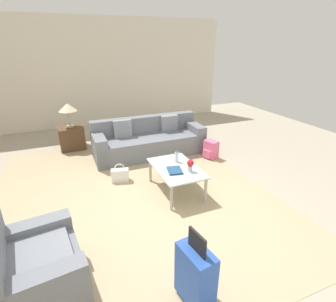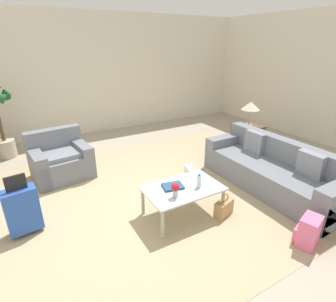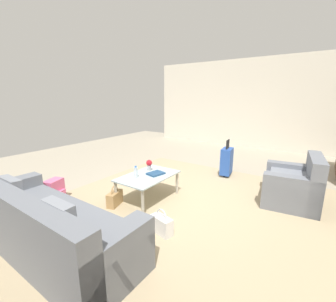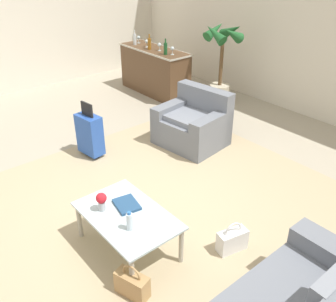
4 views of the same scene
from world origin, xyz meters
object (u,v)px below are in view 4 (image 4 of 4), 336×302
wine_bottle_green (165,48)px  handbag_white (232,240)px  wine_bottle_clear (135,39)px  potted_palm (221,61)px  coffee_table_book (127,204)px  suitcase_blue (90,134)px  armchair (194,125)px  wine_glass_rightmost (172,49)px  water_bottle (130,221)px  bar_console (155,70)px  handbag_tan (132,284)px  coffee_table (127,219)px  flower_vase (102,200)px  wine_glass_left_of_centre (147,42)px  wine_glass_leftmost (139,38)px  wine_glass_right_of_centre (159,45)px  wine_bottle_amber (149,43)px

wine_bottle_green → handbag_white: bearing=-30.3°
wine_bottle_clear → potted_palm: (1.82, 0.71, -0.20)m
coffee_table_book → suitcase_blue: bearing=172.9°
armchair → suitcase_blue: size_ratio=1.27×
coffee_table_book → wine_bottle_green: (-2.89, 2.91, 0.59)m
wine_glass_rightmost → wine_bottle_green: bearing=-131.7°
water_bottle → bar_console: size_ratio=0.12×
armchair → handbag_tan: 3.08m
wine_bottle_clear → wine_bottle_green: 1.01m
bar_console → suitcase_blue: bar_console is taller
coffee_table → flower_vase: flower_vase is taller
wine_bottle_clear → potted_palm: size_ratio=0.19×
water_bottle → wine_glass_left_of_centre: bearing=140.9°
wine_glass_leftmost → wine_glass_rightmost: (1.16, -0.05, 0.00)m
wine_glass_right_of_centre → potted_palm: (1.11, 0.62, -0.19)m
wine_bottle_green → suitcase_blue: bearing=-66.3°
flower_vase → wine_glass_right_of_centre: size_ratio=1.33×
wine_glass_right_of_centre → wine_bottle_green: size_ratio=0.51×
coffee_table → wine_bottle_green: bearing=135.2°
wine_bottle_green → handbag_tan: 4.91m
coffee_table → water_bottle: bearing=-26.6°
handbag_white → suitcase_blue: bearing=-177.5°
wine_glass_right_of_centre → handbag_white: wine_glass_right_of_centre is taller
potted_palm → armchair: bearing=-59.8°
coffee_table → wine_bottle_clear: 5.05m
wine_bottle_amber → suitcase_blue: 2.83m
wine_glass_leftmost → wine_bottle_clear: (0.07, -0.15, 0.01)m
handbag_white → coffee_table_book: bearing=-138.4°
coffee_table_book → flower_vase: flower_vase is taller
coffee_table → potted_palm: potted_palm is taller
bar_console → handbag_white: bar_console is taller
wine_bottle_amber → handbag_tan: 5.29m
armchair → coffee_table: bearing=-58.9°
flower_vase → suitcase_blue: (-1.78, 0.85, -0.22)m
wine_glass_right_of_centre → coffee_table: bearing=-43.0°
suitcase_blue → handbag_tan: 2.72m
bar_console → wine_bottle_green: (0.49, -0.11, 0.57)m
wine_glass_right_of_centre → suitcase_blue: 2.80m
handbag_tan → potted_palm: bearing=124.0°
flower_vase → potted_palm: bearing=117.2°
armchair → wine_glass_left_of_centre: wine_glass_left_of_centre is taller
suitcase_blue → handbag_white: (2.71, 0.12, -0.23)m
wine_glass_leftmost → wine_bottle_green: bearing=-7.8°
water_bottle → wine_glass_rightmost: size_ratio=1.32×
coffee_table → wine_bottle_amber: size_ratio=3.62×
handbag_white → potted_palm: 4.16m
armchair → wine_glass_left_of_centre: bearing=159.5°
water_bottle → flower_vase: (-0.42, -0.05, 0.03)m
wine_glass_rightmost → suitcase_blue: bearing=-69.0°
coffee_table → flower_vase: bearing=-145.7°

